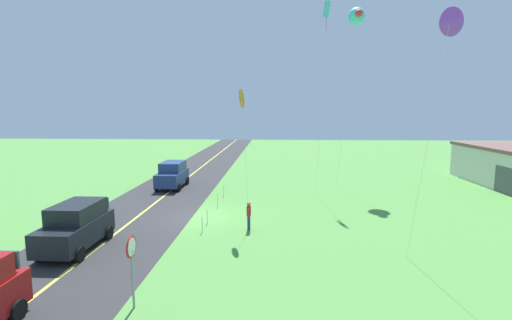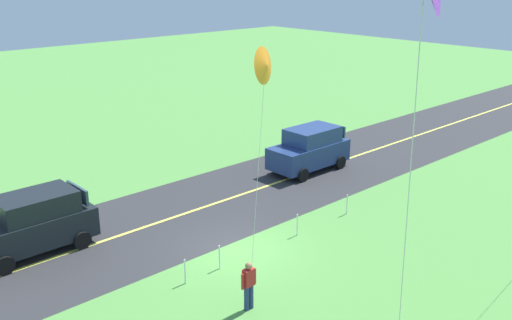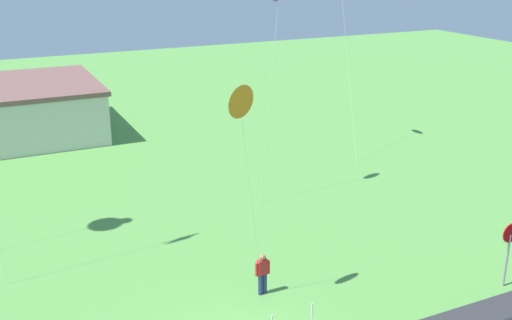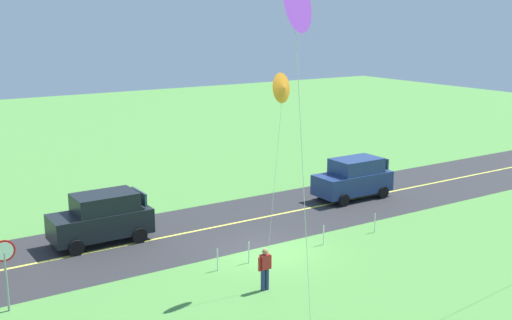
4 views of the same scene
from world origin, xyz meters
TOP-DOWN VIEW (x-y plane):
  - ground_plane at (0.00, 0.00)m, footprint 120.00×120.00m
  - asphalt_road at (0.00, -4.00)m, footprint 120.00×7.00m
  - road_centre_stripe at (0.00, -4.00)m, footprint 120.00×0.16m
  - car_suv_foreground at (5.57, -4.92)m, footprint 4.40×2.12m
  - car_parked_west_near at (-8.58, -4.22)m, footprint 4.40×2.12m
  - person_adult_near at (2.31, 3.25)m, footprint 0.58×0.22m
  - kite_red_low at (1.28, 2.86)m, footprint 1.60×0.74m
  - fence_post_0 at (-5.58, 0.70)m, footprint 0.05×0.05m
  - fence_post_1 at (-2.53, 0.70)m, footprint 0.05×0.05m
  - fence_post_2 at (1.39, 0.70)m, footprint 0.05×0.05m
  - fence_post_3 at (2.86, 0.70)m, footprint 0.05×0.05m

SIDE VIEW (x-z plane):
  - ground_plane at x=0.00m, z-range -0.10..0.00m
  - asphalt_road at x=0.00m, z-range 0.00..0.00m
  - road_centre_stripe at x=0.00m, z-range 0.00..0.01m
  - fence_post_0 at x=-5.58m, z-range 0.00..0.90m
  - fence_post_1 at x=-2.53m, z-range 0.00..0.90m
  - fence_post_2 at x=1.39m, z-range 0.00..0.90m
  - fence_post_3 at x=2.86m, z-range 0.00..0.90m
  - person_adult_near at x=2.31m, z-range 0.06..1.66m
  - car_suv_foreground at x=5.57m, z-range 0.03..2.27m
  - car_parked_west_near at x=-8.58m, z-range 0.03..2.27m
  - kite_red_low at x=1.28m, z-range 3.39..11.33m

